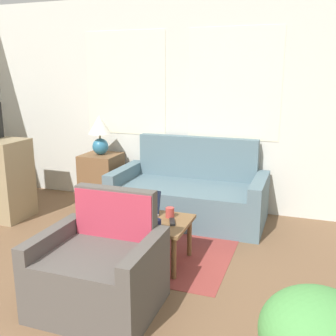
{
  "coord_description": "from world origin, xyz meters",
  "views": [
    {
      "loc": [
        1.46,
        -1.27,
        1.69
      ],
      "look_at": [
        0.17,
        2.36,
        0.75
      ],
      "focal_mm": 42.0,
      "sensor_mm": 36.0,
      "label": 1
    }
  ],
  "objects": [
    {
      "name": "table_lamp",
      "position": [
        -1.02,
        3.12,
        0.96
      ],
      "size": [
        0.29,
        0.29,
        0.5
      ],
      "color": "teal",
      "rests_on": "side_table"
    },
    {
      "name": "laptop",
      "position": [
        0.07,
        1.85,
        0.45
      ],
      "size": [
        0.36,
        0.27,
        0.23
      ],
      "color": "#B7B7BC",
      "rests_on": "coffee_table"
    },
    {
      "name": "tv_remote",
      "position": [
        0.41,
        1.8,
        0.41
      ],
      "size": [
        0.1,
        0.16,
        0.02
      ],
      "color": "black",
      "rests_on": "coffee_table"
    },
    {
      "name": "coffee_table",
      "position": [
        0.13,
        1.8,
        0.35
      ],
      "size": [
        0.86,
        0.56,
        0.4
      ],
      "color": "brown",
      "rests_on": "ground_plane"
    },
    {
      "name": "side_table",
      "position": [
        -1.02,
        3.12,
        0.33
      ],
      "size": [
        0.46,
        0.46,
        0.66
      ],
      "color": "brown",
      "rests_on": "ground_plane"
    },
    {
      "name": "cup_yellow",
      "position": [
        0.35,
        1.92,
        0.45
      ],
      "size": [
        0.08,
        0.08,
        0.09
      ],
      "color": "#B23D38",
      "rests_on": "coffee_table"
    },
    {
      "name": "rug",
      "position": [
        0.13,
        2.36,
        0.0
      ],
      "size": [
        1.54,
        1.93,
        0.01
      ],
      "color": "brown",
      "rests_on": "ground_plane"
    },
    {
      "name": "couch",
      "position": [
        0.22,
        3.0,
        0.27
      ],
      "size": [
        1.76,
        0.88,
        0.93
      ],
      "color": "slate",
      "rests_on": "ground_plane"
    },
    {
      "name": "wall_back",
      "position": [
        -0.0,
        3.45,
        1.31
      ],
      "size": [
        6.62,
        0.06,
        2.6
      ],
      "color": "silver",
      "rests_on": "ground_plane"
    },
    {
      "name": "cup_white",
      "position": [
        0.33,
        1.63,
        0.44
      ],
      "size": [
        0.08,
        0.08,
        0.08
      ],
      "color": "#191E4C",
      "rests_on": "coffee_table"
    },
    {
      "name": "armchair",
      "position": [
        0.13,
        1.03,
        0.27
      ],
      "size": [
        0.85,
        0.72,
        0.84
      ],
      "color": "#514C47",
      "rests_on": "ground_plane"
    },
    {
      "name": "cup_navy",
      "position": [
        -0.16,
        1.68,
        0.45
      ],
      "size": [
        0.09,
        0.09,
        0.09
      ],
      "color": "white",
      "rests_on": "coffee_table"
    }
  ]
}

